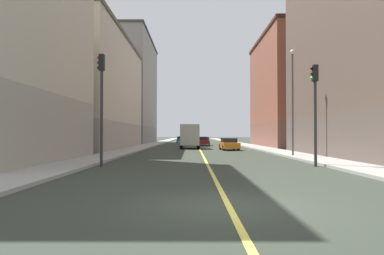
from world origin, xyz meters
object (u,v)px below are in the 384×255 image
(street_lamp_left_near, at_px, (292,92))
(building_right_distant, at_px, (121,91))
(car_maroon, at_px, (203,141))
(car_blue, at_px, (187,141))
(traffic_light_right_near, at_px, (101,94))
(box_truck, at_px, (189,136))
(car_teal, at_px, (180,140))
(car_white, at_px, (202,140))
(car_orange, at_px, (228,144))
(traffic_light_left_near, at_px, (314,100))
(building_left_mid, at_px, (301,91))
(building_right_midblock, at_px, (78,92))

(street_lamp_left_near, bearing_deg, building_right_distant, 117.95)
(car_maroon, xyz_separation_m, car_blue, (-2.50, 0.47, 0.05))
(traffic_light_right_near, xyz_separation_m, box_truck, (4.72, 24.32, -2.39))
(street_lamp_left_near, distance_m, car_teal, 48.53)
(building_right_distant, distance_m, car_maroon, 22.21)
(car_teal, xyz_separation_m, car_blue, (1.69, -18.87, 0.06))
(car_maroon, bearing_deg, street_lamp_left_near, -78.12)
(car_blue, xyz_separation_m, box_truck, (0.36, -11.78, 0.90))
(traffic_light_right_near, height_order, car_white, traffic_light_right_near)
(car_orange, xyz_separation_m, box_truck, (-4.40, 4.47, 0.93))
(car_teal, bearing_deg, traffic_light_left_near, -80.65)
(traffic_light_left_near, bearing_deg, building_left_mid, 73.56)
(traffic_light_left_near, relative_size, box_truck, 0.84)
(street_lamp_left_near, relative_size, car_white, 1.78)
(building_right_distant, distance_m, traffic_light_right_near, 49.40)
(street_lamp_left_near, distance_m, car_orange, 13.40)
(car_blue, bearing_deg, box_truck, -88.27)
(traffic_light_right_near, xyz_separation_m, car_white, (7.07, 47.09, -3.34))
(traffic_light_right_near, bearing_deg, car_maroon, 79.10)
(traffic_light_left_near, bearing_deg, building_right_distant, 113.01)
(building_right_midblock, bearing_deg, building_left_mid, 12.81)
(building_right_midblock, relative_size, car_white, 5.42)
(building_right_midblock, distance_m, box_truck, 14.53)
(traffic_light_left_near, distance_m, car_maroon, 36.09)
(building_left_mid, height_order, car_blue, building_left_mid)
(building_left_mid, bearing_deg, building_right_distant, 147.79)
(building_left_mid, distance_m, traffic_light_left_near, 31.33)
(traffic_light_right_near, height_order, car_teal, traffic_light_right_near)
(building_right_distant, height_order, traffic_light_left_near, building_right_distant)
(street_lamp_left_near, bearing_deg, traffic_light_left_near, -97.52)
(building_right_midblock, relative_size, building_right_distant, 1.07)
(traffic_light_right_near, xyz_separation_m, car_maroon, (6.86, 35.63, -3.33))
(car_teal, bearing_deg, car_maroon, -77.77)
(street_lamp_left_near, relative_size, car_blue, 1.82)
(car_white, bearing_deg, box_truck, -95.89)
(car_teal, xyz_separation_m, car_orange, (6.45, -35.13, 0.03))
(building_left_mid, height_order, street_lamp_left_near, building_left_mid)
(building_left_mid, bearing_deg, car_blue, 158.63)
(building_left_mid, xyz_separation_m, car_white, (-13.44, 17.30, -7.16))
(street_lamp_left_near, height_order, box_truck, street_lamp_left_near)
(building_left_mid, distance_m, car_white, 23.05)
(building_right_distant, xyz_separation_m, street_lamp_left_near, (21.49, -40.52, -5.16))
(car_blue, xyz_separation_m, car_white, (2.71, 10.98, -0.05))
(street_lamp_left_near, relative_size, car_teal, 1.84)
(traffic_light_left_near, xyz_separation_m, car_white, (-4.65, 47.09, -3.00))
(building_left_mid, xyz_separation_m, car_maroon, (-13.65, 5.85, -7.16))
(traffic_light_right_near, distance_m, car_teal, 55.14)
(building_right_midblock, xyz_separation_m, box_truck, (13.47, 1.19, -5.29))
(box_truck, bearing_deg, building_right_midblock, -174.95)
(traffic_light_left_near, height_order, car_orange, traffic_light_left_near)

